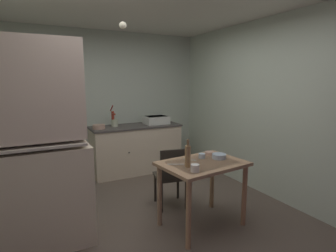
{
  "coord_description": "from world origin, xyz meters",
  "views": [
    {
      "loc": [
        -1.26,
        -2.77,
        1.7
      ],
      "look_at": [
        0.27,
        0.21,
        1.13
      ],
      "focal_mm": 28.8,
      "sensor_mm": 36.0,
      "label": 1
    }
  ],
  "objects_px": {
    "chair_far_side": "(172,175)",
    "serving_bowl_wide": "(219,156)",
    "mug_dark": "(195,168)",
    "sink_basin": "(156,120)",
    "dining_table": "(202,173)",
    "hand_pump": "(113,117)",
    "mixing_bowl_counter": "(99,127)",
    "hutch_cabinet": "(33,155)",
    "glass_bottle": "(188,156)"
  },
  "relations": [
    {
      "from": "hutch_cabinet",
      "to": "serving_bowl_wide",
      "type": "height_order",
      "value": "hutch_cabinet"
    },
    {
      "from": "dining_table",
      "to": "chair_far_side",
      "type": "relative_size",
      "value": 1.22
    },
    {
      "from": "mixing_bowl_counter",
      "to": "hutch_cabinet",
      "type": "bearing_deg",
      "value": -120.99
    },
    {
      "from": "sink_basin",
      "to": "hand_pump",
      "type": "relative_size",
      "value": 1.13
    },
    {
      "from": "chair_far_side",
      "to": "serving_bowl_wide",
      "type": "xyz_separation_m",
      "value": [
        0.36,
        -0.54,
        0.35
      ]
    },
    {
      "from": "sink_basin",
      "to": "mixing_bowl_counter",
      "type": "distance_m",
      "value": 1.11
    },
    {
      "from": "hand_pump",
      "to": "mixing_bowl_counter",
      "type": "height_order",
      "value": "hand_pump"
    },
    {
      "from": "sink_basin",
      "to": "dining_table",
      "type": "relative_size",
      "value": 0.43
    },
    {
      "from": "hand_pump",
      "to": "serving_bowl_wide",
      "type": "relative_size",
      "value": 2.31
    },
    {
      "from": "sink_basin",
      "to": "mug_dark",
      "type": "distance_m",
      "value": 2.51
    },
    {
      "from": "serving_bowl_wide",
      "to": "mug_dark",
      "type": "height_order",
      "value": "mug_dark"
    },
    {
      "from": "sink_basin",
      "to": "mug_dark",
      "type": "bearing_deg",
      "value": -105.62
    },
    {
      "from": "chair_far_side",
      "to": "glass_bottle",
      "type": "distance_m",
      "value": 0.79
    },
    {
      "from": "chair_far_side",
      "to": "mug_dark",
      "type": "bearing_deg",
      "value": -101.04
    },
    {
      "from": "hutch_cabinet",
      "to": "hand_pump",
      "type": "relative_size",
      "value": 5.38
    },
    {
      "from": "dining_table",
      "to": "serving_bowl_wide",
      "type": "bearing_deg",
      "value": 7.89
    },
    {
      "from": "dining_table",
      "to": "chair_far_side",
      "type": "bearing_deg",
      "value": 99.81
    },
    {
      "from": "hand_pump",
      "to": "serving_bowl_wide",
      "type": "xyz_separation_m",
      "value": [
        0.67,
        -2.19,
        -0.24
      ]
    },
    {
      "from": "chair_far_side",
      "to": "mug_dark",
      "type": "xyz_separation_m",
      "value": [
        -0.16,
        -0.8,
        0.36
      ]
    },
    {
      "from": "hand_pump",
      "to": "dining_table",
      "type": "distance_m",
      "value": 2.3
    },
    {
      "from": "mug_dark",
      "to": "glass_bottle",
      "type": "distance_m",
      "value": 0.19
    },
    {
      "from": "sink_basin",
      "to": "hand_pump",
      "type": "distance_m",
      "value": 0.83
    },
    {
      "from": "dining_table",
      "to": "mug_dark",
      "type": "distance_m",
      "value": 0.38
    },
    {
      "from": "chair_far_side",
      "to": "glass_bottle",
      "type": "relative_size",
      "value": 2.72
    },
    {
      "from": "sink_basin",
      "to": "glass_bottle",
      "type": "relative_size",
      "value": 1.44
    },
    {
      "from": "hutch_cabinet",
      "to": "sink_basin",
      "type": "bearing_deg",
      "value": 39.7
    },
    {
      "from": "glass_bottle",
      "to": "hutch_cabinet",
      "type": "bearing_deg",
      "value": 162.48
    },
    {
      "from": "mug_dark",
      "to": "dining_table",
      "type": "bearing_deg",
      "value": 42.06
    },
    {
      "from": "mixing_bowl_counter",
      "to": "dining_table",
      "type": "relative_size",
      "value": 0.21
    },
    {
      "from": "serving_bowl_wide",
      "to": "glass_bottle",
      "type": "height_order",
      "value": "glass_bottle"
    },
    {
      "from": "dining_table",
      "to": "mug_dark",
      "type": "bearing_deg",
      "value": -137.94
    },
    {
      "from": "sink_basin",
      "to": "mug_dark",
      "type": "xyz_separation_m",
      "value": [
        -0.67,
        -2.41,
        -0.14
      ]
    },
    {
      "from": "serving_bowl_wide",
      "to": "chair_far_side",
      "type": "bearing_deg",
      "value": 123.87
    },
    {
      "from": "dining_table",
      "to": "hutch_cabinet",
      "type": "bearing_deg",
      "value": 166.84
    },
    {
      "from": "sink_basin",
      "to": "dining_table",
      "type": "height_order",
      "value": "sink_basin"
    },
    {
      "from": "mixing_bowl_counter",
      "to": "sink_basin",
      "type": "bearing_deg",
      "value": 2.59
    },
    {
      "from": "glass_bottle",
      "to": "mug_dark",
      "type": "bearing_deg",
      "value": -94.46
    },
    {
      "from": "hand_pump",
      "to": "chair_far_side",
      "type": "bearing_deg",
      "value": -79.39
    },
    {
      "from": "hutch_cabinet",
      "to": "glass_bottle",
      "type": "height_order",
      "value": "hutch_cabinet"
    },
    {
      "from": "serving_bowl_wide",
      "to": "mug_dark",
      "type": "distance_m",
      "value": 0.58
    },
    {
      "from": "hutch_cabinet",
      "to": "dining_table",
      "type": "distance_m",
      "value": 1.8
    },
    {
      "from": "mug_dark",
      "to": "glass_bottle",
      "type": "xyz_separation_m",
      "value": [
        0.01,
        0.17,
        0.09
      ]
    },
    {
      "from": "dining_table",
      "to": "glass_bottle",
      "type": "bearing_deg",
      "value": -165.14
    },
    {
      "from": "mug_dark",
      "to": "chair_far_side",
      "type": "bearing_deg",
      "value": 78.96
    },
    {
      "from": "hutch_cabinet",
      "to": "sink_basin",
      "type": "height_order",
      "value": "hutch_cabinet"
    },
    {
      "from": "mug_dark",
      "to": "serving_bowl_wide",
      "type": "bearing_deg",
      "value": 27.32
    },
    {
      "from": "mixing_bowl_counter",
      "to": "serving_bowl_wide",
      "type": "relative_size",
      "value": 1.25
    },
    {
      "from": "chair_far_side",
      "to": "mug_dark",
      "type": "height_order",
      "value": "mug_dark"
    },
    {
      "from": "mixing_bowl_counter",
      "to": "mug_dark",
      "type": "distance_m",
      "value": 2.4
    },
    {
      "from": "chair_far_side",
      "to": "serving_bowl_wide",
      "type": "bearing_deg",
      "value": -56.13
    }
  ]
}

